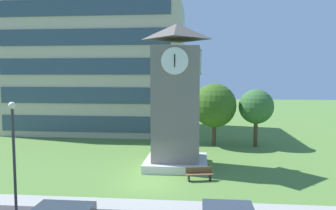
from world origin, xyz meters
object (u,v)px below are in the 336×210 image
tree_near_tower (214,106)px  street_lamp (14,145)px  tree_by_building (256,107)px  park_bench (199,174)px  clock_tower (177,104)px

tree_near_tower → street_lamp: bearing=-121.1°
tree_near_tower → tree_by_building: tree_near_tower is taller
street_lamp → tree_near_tower: bearing=58.9°
tree_near_tower → park_bench: bearing=-97.0°
street_lamp → tree_near_tower: (10.65, 17.66, 0.49)m
clock_tower → park_bench: bearing=-62.2°
park_bench → street_lamp: size_ratio=0.33×
street_lamp → tree_near_tower: 20.63m
clock_tower → street_lamp: bearing=-128.0°
park_bench → clock_tower: bearing=117.8°
park_bench → tree_by_building: 13.14m
tree_by_building → clock_tower: bearing=-131.9°
street_lamp → tree_by_building: street_lamp is taller
clock_tower → park_bench: size_ratio=5.82×
street_lamp → tree_near_tower: size_ratio=0.91×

